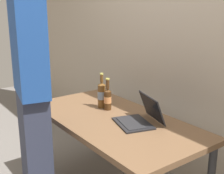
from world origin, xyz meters
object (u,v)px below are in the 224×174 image
beer_bottle_amber (102,94)px  beer_bottle_dark (108,98)px  laptop (140,117)px  person_figure (32,97)px

beer_bottle_amber → beer_bottle_dark: (0.08, 0.01, -0.02)m
laptop → person_figure: person_figure is taller
beer_bottle_dark → person_figure: (0.00, -0.66, 0.14)m
beer_bottle_dark → beer_bottle_amber: bearing=-175.7°
beer_bottle_amber → person_figure: 0.67m
laptop → beer_bottle_amber: beer_bottle_amber is taller
beer_bottle_amber → person_figure: size_ratio=0.16×
beer_bottle_dark → person_figure: 0.67m
laptop → beer_bottle_dark: beer_bottle_dark is taller
person_figure → laptop: bearing=60.1°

